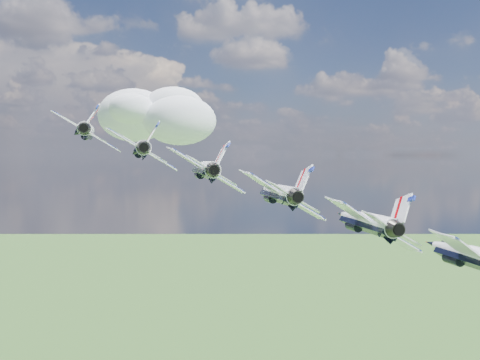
{
  "coord_description": "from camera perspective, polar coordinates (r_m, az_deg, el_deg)",
  "views": [
    {
      "loc": [
        0.63,
        -82.81,
        147.51
      ],
      "look_at": [
        11.22,
        -11.14,
        144.15
      ],
      "focal_mm": 40.0,
      "sensor_mm": 36.0,
      "label": 1
    }
  ],
  "objects": [
    {
      "name": "jet_0",
      "position": [
        90.78,
        -15.93,
        5.1
      ],
      "size": [
        13.53,
        17.82,
        10.35
      ],
      "primitive_type": null,
      "rotation": [
        0.0,
        0.54,
        0.06
      ],
      "color": "silver"
    },
    {
      "name": "jet_1",
      "position": [
        82.67,
        -10.39,
        3.35
      ],
      "size": [
        13.53,
        17.82,
        10.35
      ],
      "primitive_type": null,
      "rotation": [
        0.0,
        0.54,
        0.06
      ],
      "color": "white"
    },
    {
      "name": "jet_2",
      "position": [
        75.59,
        -3.77,
        1.22
      ],
      "size": [
        13.53,
        17.82,
        10.35
      ],
      "primitive_type": null,
      "rotation": [
        0.0,
        0.54,
        0.06
      ],
      "color": "white"
    },
    {
      "name": "jet_4",
      "position": [
        65.76,
        13.12,
        -4.22
      ],
      "size": [
        13.53,
        17.82,
        10.35
      ],
      "primitive_type": null,
      "rotation": [
        0.0,
        0.54,
        0.06
      ],
      "color": "silver"
    },
    {
      "name": "jet_3",
      "position": [
        69.84,
        4.08,
        -1.32
      ],
      "size": [
        13.53,
        17.82,
        10.35
      ],
      "primitive_type": null,
      "rotation": [
        0.0,
        0.54,
        0.06
      ],
      "color": "white"
    },
    {
      "name": "cloud_far",
      "position": [
        291.75,
        -8.66,
        6.67
      ],
      "size": [
        55.87,
        43.9,
        21.95
      ],
      "primitive_type": "ellipsoid",
      "color": "white"
    },
    {
      "name": "jet_5",
      "position": [
        63.69,
        23.12,
        -7.27
      ],
      "size": [
        13.53,
        17.82,
        10.35
      ],
      "primitive_type": null,
      "rotation": [
        0.0,
        0.54,
        0.06
      ],
      "color": "silver"
    }
  ]
}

